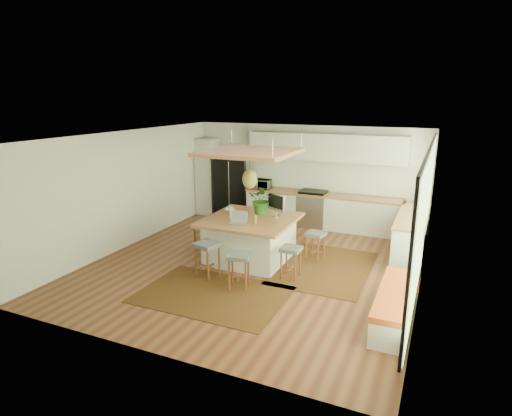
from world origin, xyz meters
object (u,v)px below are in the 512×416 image
at_px(fridge, 231,186).
at_px(stool_near_left, 208,260).
at_px(island_plant, 262,203).
at_px(microwave, 262,183).
at_px(island, 250,239).
at_px(monitor, 276,205).
at_px(stool_right_back, 315,244).
at_px(laptop, 238,218).
at_px(stool_right_front, 291,261).
at_px(stool_near_right, 239,270).
at_px(stool_left_side, 204,237).

relative_size(fridge, stool_near_left, 2.50).
bearing_deg(island_plant, microwave, 112.94).
xyz_separation_m(fridge, island, (1.97, -2.92, -0.46)).
bearing_deg(monitor, island_plant, -161.57).
distance_m(island, stool_right_back, 1.41).
xyz_separation_m(laptop, monitor, (0.50, 0.83, 0.14)).
xyz_separation_m(island, monitor, (0.44, 0.38, 0.72)).
distance_m(stool_right_front, monitor, 1.45).
bearing_deg(stool_near_left, monitor, 62.78).
bearing_deg(stool_right_back, microwave, 133.75).
height_order(stool_right_back, island_plant, island_plant).
distance_m(stool_right_back, laptop, 1.82).
height_order(stool_near_left, stool_right_back, stool_near_left).
height_order(stool_right_front, island_plant, island_plant).
relative_size(stool_near_right, stool_right_front, 1.06).
distance_m(stool_left_side, microwave, 3.01).
xyz_separation_m(fridge, stool_near_left, (1.59, -4.11, -0.57)).
xyz_separation_m(fridge, monitor, (2.40, -2.54, 0.26)).
distance_m(stool_left_side, island_plant, 1.56).
distance_m(island, stool_near_left, 1.26).
bearing_deg(island_plant, stool_left_side, -158.91).
bearing_deg(monitor, stool_near_left, -87.60).
bearing_deg(stool_right_front, microwave, 120.92).
relative_size(island, island_plant, 2.86).
relative_size(stool_near_left, stool_near_right, 1.06).
bearing_deg(stool_right_back, island_plant, -175.86).
distance_m(stool_near_right, stool_right_front, 1.09).
height_order(fridge, stool_right_front, fridge).
bearing_deg(microwave, stool_right_back, -53.01).
xyz_separation_m(stool_right_front, laptop, (-1.19, 0.13, 0.70)).
bearing_deg(stool_near_right, fridge, 118.80).
distance_m(stool_left_side, laptop, 1.36).
distance_m(stool_right_back, island_plant, 1.47).
relative_size(fridge, stool_right_front, 2.80).
height_order(monitor, microwave, monitor).
height_order(stool_near_right, island_plant, island_plant).
xyz_separation_m(monitor, microwave, (-1.38, 2.50, -0.10)).
bearing_deg(stool_near_left, stool_left_side, 123.75).
height_order(laptop, monitor, monitor).
bearing_deg(monitor, stool_right_back, 40.05).
bearing_deg(stool_right_back, stool_near_right, -114.67).
bearing_deg(stool_near_left, laptop, 67.14).
distance_m(stool_near_right, laptop, 1.26).
bearing_deg(stool_near_left, island, 72.60).
height_order(stool_near_right, stool_left_side, stool_near_right).
bearing_deg(island, stool_right_front, -27.29).
height_order(island, laptop, laptop).
bearing_deg(microwave, stool_near_right, -79.20).
distance_m(microwave, island_plant, 2.64).
bearing_deg(laptop, stool_near_right, -76.87).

